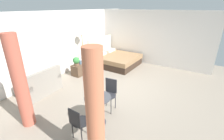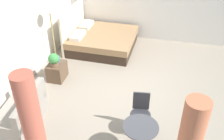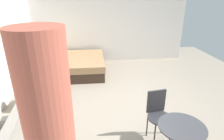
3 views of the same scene
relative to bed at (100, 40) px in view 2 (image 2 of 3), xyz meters
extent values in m
cube|color=gray|center=(-2.01, -1.41, -0.30)|extent=(9.28, 8.66, 0.02)
cube|color=silver|center=(-2.01, 1.42, 1.02)|extent=(9.28, 0.12, 2.63)
cube|color=silver|center=(1.12, -1.41, 1.02)|extent=(0.12, 5.66, 2.63)
cube|color=#38281E|center=(0.00, -0.09, -0.14)|extent=(1.87, 1.97, 0.31)
cube|color=#93704C|center=(0.00, -0.09, 0.11)|extent=(1.91, 2.01, 0.20)
cube|color=beige|center=(0.01, 0.91, 0.36)|extent=(1.90, 0.09, 1.31)
cube|color=silver|center=(-0.40, 0.61, 0.28)|extent=(0.67, 0.33, 0.12)
cube|color=silver|center=(0.41, 0.60, 0.28)|extent=(0.67, 0.33, 0.12)
cube|color=gray|center=(-3.78, 0.72, -0.08)|extent=(1.33, 0.85, 0.43)
cube|color=gray|center=(-3.76, 0.41, 0.36)|extent=(1.29, 0.22, 0.45)
cube|color=gray|center=(-3.21, 0.76, 0.21)|extent=(0.19, 0.78, 0.15)
cube|color=gray|center=(-4.35, 0.69, 0.21)|extent=(0.19, 0.78, 0.15)
cube|color=brown|center=(-1.95, 0.66, -0.06)|extent=(0.53, 0.42, 0.47)
cylinder|color=brown|center=(-2.05, 0.66, 0.23)|extent=(0.22, 0.22, 0.11)
sphere|color=#387F3D|center=(-2.05, 0.66, 0.40)|extent=(0.28, 0.28, 0.28)
cylinder|color=slate|center=(-1.83, 0.66, 0.25)|extent=(0.12, 0.12, 0.16)
cylinder|color=#99844C|center=(-1.21, 1.02, -0.28)|extent=(0.27, 0.27, 0.02)
cylinder|color=#99844C|center=(-1.21, 1.02, 0.53)|extent=(0.04, 0.04, 1.62)
cone|color=beige|center=(-1.21, 1.02, 1.45)|extent=(0.36, 0.36, 0.21)
cylinder|color=#3F3F44|center=(-3.94, -1.87, 0.45)|extent=(0.65, 0.65, 0.02)
cylinder|color=#2D2D33|center=(-3.52, -1.67, -0.06)|extent=(0.02, 0.02, 0.46)
cylinder|color=#2D2D33|center=(-3.48, -1.97, -0.06)|extent=(0.02, 0.02, 0.46)
cylinder|color=#2D2D33|center=(-3.22, -1.63, -0.06)|extent=(0.02, 0.02, 0.46)
cylinder|color=#2D2D33|center=(-3.18, -1.93, -0.06)|extent=(0.02, 0.02, 0.46)
cylinder|color=#2D2D33|center=(-3.35, -1.80, 0.18)|extent=(0.48, 0.48, 0.02)
cube|color=#2D2D33|center=(-3.17, -1.77, 0.40)|extent=(0.07, 0.34, 0.43)
cylinder|color=#C15B47|center=(-4.90, -0.39, 0.85)|extent=(0.31, 0.31, 2.29)
camera|label=1|loc=(-6.53, -3.92, 2.50)|focal=25.41mm
camera|label=2|loc=(-7.26, -2.16, 3.87)|focal=41.80mm
camera|label=3|loc=(-5.91, -0.67, 2.15)|focal=30.21mm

